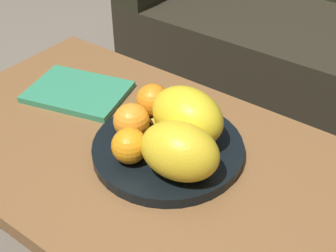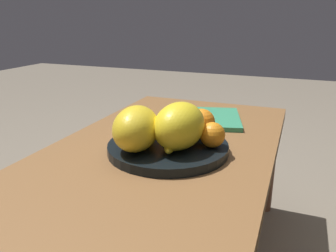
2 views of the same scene
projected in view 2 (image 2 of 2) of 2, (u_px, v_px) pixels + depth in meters
coffee_table at (160, 164)px, 0.97m from camera, size 1.16×0.62×0.45m
fruit_bowl at (168, 147)px, 0.93m from camera, size 0.33×0.33×0.03m
melon_large_front at (179, 126)px, 0.87m from camera, size 0.18×0.14×0.12m
melon_smaller_beside at (136, 128)px, 0.86m from camera, size 0.18×0.14×0.12m
orange_front at (171, 120)px, 0.99m from camera, size 0.08×0.08×0.08m
orange_left at (144, 123)px, 0.97m from camera, size 0.08×0.08×0.08m
orange_right at (212, 135)px, 0.89m from camera, size 0.07×0.07×0.07m
orange_back at (201, 122)px, 0.97m from camera, size 0.08×0.08×0.08m
banana_bunch at (177, 138)px, 0.89m from camera, size 0.18×0.07×0.06m
magazine at (214, 118)px, 1.21m from camera, size 0.29×0.24×0.02m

